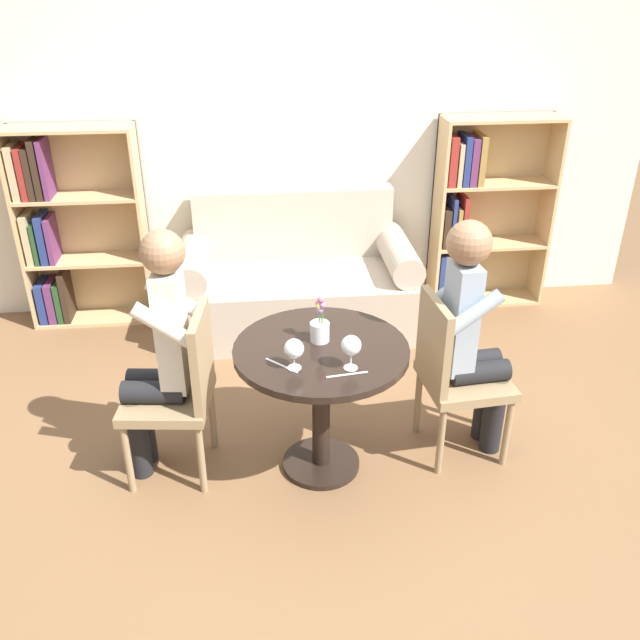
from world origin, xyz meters
name	(u,v)px	position (x,y,z in m)	size (l,w,h in m)	color
ground_plane	(321,465)	(0.00, 0.00, 0.00)	(16.00, 16.00, 0.00)	brown
back_wall	(290,122)	(0.00, 2.00, 1.35)	(5.20, 0.05, 2.70)	silver
round_table	(321,376)	(0.00, 0.00, 0.55)	(0.84, 0.84, 0.71)	black
couch	(297,284)	(0.00, 1.57, 0.31)	(1.63, 0.80, 0.92)	#B7A893
bookshelf_left	(68,229)	(-1.56, 1.84, 0.69)	(0.84, 0.28, 1.39)	tan
bookshelf_right	(476,214)	(1.34, 1.84, 0.69)	(0.84, 0.28, 1.39)	tan
chair_left	(181,388)	(-0.68, 0.06, 0.49)	(0.47, 0.47, 0.90)	#937A56
chair_right	(453,370)	(0.68, 0.07, 0.49)	(0.46, 0.46, 0.90)	#937A56
person_left	(159,352)	(-0.77, 0.08, 0.69)	(0.44, 0.37, 1.30)	black
person_right	(473,333)	(0.77, 0.08, 0.70)	(0.44, 0.36, 1.29)	black
wine_glass_left	(294,350)	(-0.14, -0.17, 0.81)	(0.09, 0.09, 0.15)	white
wine_glass_right	(351,346)	(0.11, -0.20, 0.83)	(0.09, 0.09, 0.16)	white
flower_vase	(320,326)	(0.00, 0.07, 0.79)	(0.09, 0.09, 0.24)	silver
knife_left_setting	(282,365)	(-0.20, -0.14, 0.72)	(0.14, 0.14, 0.00)	silver
fork_left_setting	(347,374)	(0.09, -0.25, 0.72)	(0.19, 0.04, 0.00)	silver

